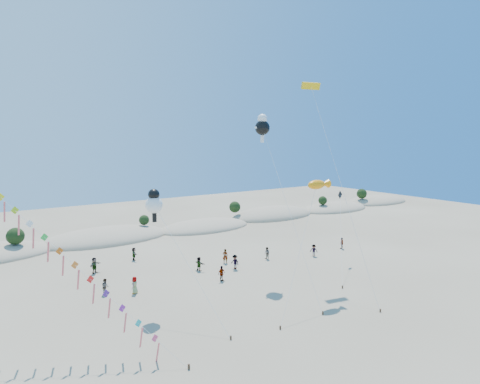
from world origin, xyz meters
name	(u,v)px	position (x,y,z in m)	size (l,w,h in m)	color
dune_ridge	(114,238)	(1.06, 45.14, 0.11)	(145.30, 11.49, 5.57)	gray
fish_kite	(319,185)	(11.87, 13.10, 10.50)	(9.88, 5.27, 11.00)	#3F2D1E
cartoon_kite_low	(154,203)	(-2.86, 18.34, 9.35)	(2.93, 10.01, 10.58)	#3F2D1E
cartoon_kite_high	(262,126)	(11.05, 21.13, 16.32)	(4.00, 13.60, 17.67)	#3F2D1E
parafoil_kite	(312,90)	(16.24, 18.92, 20.39)	(4.92, 13.71, 21.23)	#3F2D1E
dark_kite	(341,215)	(19.69, 17.23, 6.06)	(7.96, 7.61, 8.63)	#3F2D1E
beachgoers	(197,262)	(4.90, 25.26, 0.82)	(32.33, 13.41, 1.79)	slate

